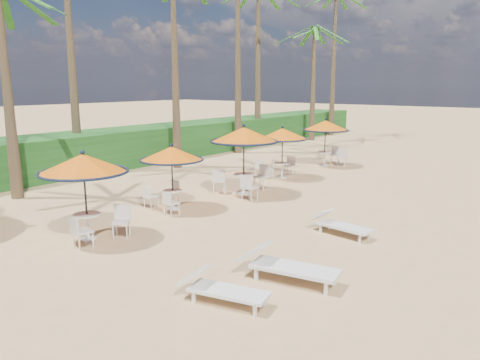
% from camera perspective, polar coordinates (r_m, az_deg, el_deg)
% --- Properties ---
extents(ground, '(160.00, 160.00, 0.00)m').
position_cam_1_polar(ground, '(10.02, -1.85, -12.41)').
color(ground, tan).
rests_on(ground, ground).
extents(scrub_hedge, '(3.00, 40.00, 1.80)m').
position_cam_1_polar(scrub_hedge, '(26.64, -9.09, 4.68)').
color(scrub_hedge, '#194716').
rests_on(scrub_hedge, ground).
extents(station_0, '(2.31, 2.31, 2.41)m').
position_cam_1_polar(station_0, '(12.76, -18.32, 0.93)').
color(station_0, black).
rests_on(station_0, ground).
extents(station_1, '(2.09, 2.09, 2.18)m').
position_cam_1_polar(station_1, '(15.38, -8.48, 2.24)').
color(station_1, black).
rests_on(station_1, ground).
extents(station_2, '(2.52, 2.59, 2.63)m').
position_cam_1_polar(station_2, '(17.30, 0.47, 4.51)').
color(station_2, black).
rests_on(station_2, ground).
extents(station_3, '(2.19, 2.19, 2.29)m').
position_cam_1_polar(station_3, '(20.47, 5.02, 4.88)').
color(station_3, black).
rests_on(station_3, ground).
extents(station_4, '(2.29, 2.38, 2.39)m').
position_cam_1_polar(station_4, '(23.89, 10.57, 6.06)').
color(station_4, black).
rests_on(station_4, ground).
extents(lounger_near, '(1.87, 0.96, 0.64)m').
position_cam_1_polar(lounger_near, '(9.09, -2.50, -12.96)').
color(lounger_near, silver).
rests_on(lounger_near, ground).
extents(lounger_mid, '(2.25, 1.06, 0.77)m').
position_cam_1_polar(lounger_mid, '(10.03, 5.47, -10.19)').
color(lounger_mid, silver).
rests_on(lounger_mid, ground).
extents(lounger_far, '(1.83, 0.79, 0.64)m').
position_cam_1_polar(lounger_far, '(13.21, 11.95, -5.24)').
color(lounger_far, silver).
rests_on(lounger_far, ground).
extents(palm_5, '(5.00, 5.00, 10.06)m').
position_cam_1_polar(palm_5, '(31.53, 2.27, 21.05)').
color(palm_5, brown).
rests_on(palm_5, ground).
extents(palm_6, '(5.00, 5.00, 7.94)m').
position_cam_1_polar(palm_6, '(34.71, 9.08, 16.74)').
color(palm_6, brown).
rests_on(palm_6, ground).
extents(palm_7, '(5.00, 5.00, 10.91)m').
position_cam_1_polar(palm_7, '(38.76, 11.61, 20.24)').
color(palm_7, brown).
rests_on(palm_7, ground).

